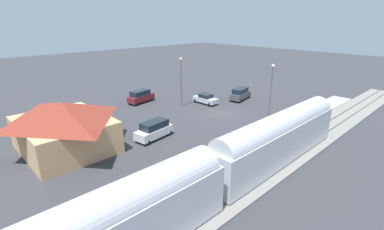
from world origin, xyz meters
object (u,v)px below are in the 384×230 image
(pedestrian_waiting_far, at_px, (268,131))
(light_pole_near_platform, at_px, (271,87))
(suv_maroon, at_px, (141,96))
(sedan_silver, at_px, (206,99))
(light_pole_lot_center, at_px, (181,77))
(station_building, at_px, (64,125))
(suv_charcoal, at_px, (240,94))
(pedestrian_on_platform, at_px, (300,115))
(suv_white, at_px, (154,130))

(pedestrian_waiting_far, bearing_deg, light_pole_near_platform, -58.62)
(pedestrian_waiting_far, xyz_separation_m, suv_maroon, (24.47, 1.77, -0.13))
(sedan_silver, bearing_deg, pedestrian_waiting_far, 159.43)
(pedestrian_waiting_far, xyz_separation_m, light_pole_lot_center, (17.64, -1.73, 3.85))
(station_building, height_order, sedan_silver, station_building)
(suv_maroon, bearing_deg, pedestrian_waiting_far, -175.86)
(sedan_silver, bearing_deg, suv_charcoal, -113.47)
(pedestrian_on_platform, height_order, light_pole_near_platform, light_pole_near_platform)
(sedan_silver, bearing_deg, light_pole_near_platform, 178.23)
(suv_white, xyz_separation_m, sedan_silver, (5.92, -15.45, -0.27))
(light_pole_near_platform, bearing_deg, pedestrian_waiting_far, 121.38)
(light_pole_lot_center, bearing_deg, station_building, 98.46)
(suv_charcoal, bearing_deg, light_pole_lot_center, 68.16)
(suv_charcoal, distance_m, light_pole_lot_center, 12.09)
(pedestrian_waiting_far, distance_m, suv_white, 13.87)
(suv_white, height_order, suv_charcoal, same)
(suv_maroon, xyz_separation_m, light_pole_lot_center, (-6.83, -3.50, 3.98))
(suv_maroon, xyz_separation_m, sedan_silver, (-8.35, -7.82, -0.27))
(suv_white, bearing_deg, station_building, 63.59)
(pedestrian_on_platform, relative_size, light_pole_near_platform, 0.21)
(suv_maroon, height_order, light_pole_near_platform, light_pole_near_platform)
(sedan_silver, distance_m, light_pole_near_platform, 13.39)
(light_pole_lot_center, bearing_deg, sedan_silver, -109.42)
(suv_maroon, bearing_deg, pedestrian_on_platform, -157.21)
(pedestrian_waiting_far, xyz_separation_m, suv_charcoal, (13.39, -12.33, -0.13))
(pedestrian_on_platform, height_order, suv_white, suv_white)
(station_building, relative_size, light_pole_lot_center, 1.39)
(pedestrian_on_platform, bearing_deg, suv_white, 60.56)
(pedestrian_waiting_far, relative_size, sedan_silver, 0.38)
(suv_white, relative_size, light_pole_lot_center, 0.62)
(suv_charcoal, bearing_deg, pedestrian_on_platform, 163.74)
(suv_charcoal, bearing_deg, station_building, 87.65)
(station_building, distance_m, suv_charcoal, 30.77)
(sedan_silver, bearing_deg, light_pole_lot_center, 70.58)
(suv_charcoal, xyz_separation_m, light_pole_near_platform, (-9.94, 6.67, 4.05))
(pedestrian_waiting_far, xyz_separation_m, sedan_silver, (16.12, -6.05, -0.40))
(sedan_silver, height_order, light_pole_lot_center, light_pole_lot_center)
(station_building, bearing_deg, suv_maroon, -59.39)
(pedestrian_on_platform, height_order, sedan_silver, pedestrian_on_platform)
(station_building, relative_size, pedestrian_waiting_far, 6.69)
(pedestrian_waiting_far, bearing_deg, station_building, 51.42)
(suv_white, distance_m, sedan_silver, 16.55)
(station_building, xyz_separation_m, sedan_silver, (1.47, -24.41, -1.99))
(pedestrian_on_platform, height_order, light_pole_lot_center, light_pole_lot_center)
(light_pole_near_platform, xyz_separation_m, light_pole_lot_center, (14.19, 3.93, -0.06))
(sedan_silver, bearing_deg, station_building, 93.44)
(pedestrian_waiting_far, bearing_deg, suv_charcoal, -42.63)
(sedan_silver, xyz_separation_m, light_pole_lot_center, (1.52, 4.32, 4.25))
(pedestrian_waiting_far, bearing_deg, light_pole_lot_center, -5.60)
(pedestrian_on_platform, height_order, suv_maroon, suv_maroon)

